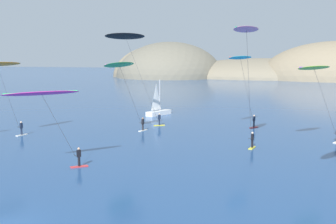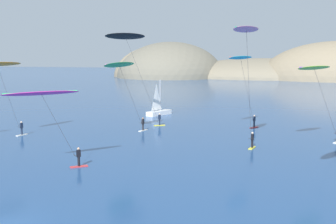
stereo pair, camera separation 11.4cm
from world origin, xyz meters
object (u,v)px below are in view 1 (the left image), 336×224
kitesurfer_black (128,43)px  kitesurfer_green (121,69)px  kitesurfer_magenta (45,99)px  kitesurfer_lime (316,74)px  kitesurfer_cyan (242,64)px  kitesurfer_pink (247,39)px  sailboat_near (160,111)px

kitesurfer_black → kitesurfer_green: size_ratio=1.40×
kitesurfer_magenta → kitesurfer_black: kitesurfer_black is taller
kitesurfer_lime → kitesurfer_cyan: (-8.39, 7.36, 0.76)m
kitesurfer_cyan → kitesurfer_black: bearing=-170.7°
kitesurfer_lime → kitesurfer_green: (-21.58, 0.17, 0.25)m
kitesurfer_magenta → kitesurfer_pink: size_ratio=0.55×
kitesurfer_black → kitesurfer_cyan: kitesurfer_black is taller
kitesurfer_cyan → kitesurfer_green: bearing=-151.4°
kitesurfer_magenta → kitesurfer_green: kitesurfer_green is taller
kitesurfer_magenta → kitesurfer_cyan: kitesurfer_cyan is taller
kitesurfer_lime → sailboat_near: bearing=140.6°
kitesurfer_lime → kitesurfer_black: kitesurfer_black is taller
sailboat_near → kitesurfer_lime: 30.14m
kitesurfer_pink → kitesurfer_green: bearing=162.9°
kitesurfer_magenta → kitesurfer_lime: bearing=36.9°
kitesurfer_pink → kitesurfer_green: 15.95m
kitesurfer_pink → kitesurfer_green: size_ratio=1.39×
kitesurfer_green → sailboat_near: bearing=93.3°
sailboat_near → kitesurfer_magenta: 35.17m
sailboat_near → kitesurfer_pink: bearing=-55.2°
kitesurfer_lime → kitesurfer_cyan: kitesurfer_cyan is taller
kitesurfer_lime → kitesurfer_green: kitesurfer_green is taller
kitesurfer_lime → kitesurfer_cyan: size_ratio=0.90×
kitesurfer_magenta → kitesurfer_green: 16.39m
sailboat_near → kitesurfer_green: (1.06, -18.45, 7.25)m
kitesurfer_black → kitesurfer_green: 5.89m
kitesurfer_black → kitesurfer_pink: 18.54m
sailboat_near → kitesurfer_cyan: kitesurfer_cyan is taller
kitesurfer_cyan → kitesurfer_green: (-13.18, -7.19, -0.52)m
kitesurfer_cyan → kitesurfer_pink: (1.75, -11.77, 2.68)m
kitesurfer_magenta → kitesurfer_cyan: bearing=60.9°
kitesurfer_black → kitesurfer_lime: bearing=-12.6°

